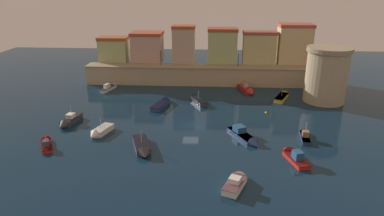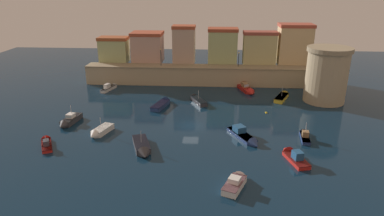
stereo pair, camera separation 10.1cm
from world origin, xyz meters
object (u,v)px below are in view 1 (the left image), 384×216
object	(u,v)px
moored_boat_8	(247,90)
moored_boat_9	(237,182)
moored_boat_2	(283,96)
moored_boat_5	(69,121)
quay_lamp_0	(161,54)
fortress_tower	(326,75)
moored_boat_3	(46,142)
quay_lamp_1	(238,57)
mooring_buoy_0	(266,113)
moored_boat_7	(163,103)
moored_boat_6	(304,135)
moored_boat_4	(293,156)
moored_boat_0	(245,137)
moored_boat_10	(142,148)
moored_boat_1	(197,99)
moored_boat_11	(110,87)
moored_boat_12	(100,132)

from	to	relation	value
moored_boat_8	moored_boat_9	size ratio (longest dim) A/B	1.29
moored_boat_2	moored_boat_9	bearing A→B (deg)	-174.63
moored_boat_5	quay_lamp_0	bearing A→B (deg)	163.07
fortress_tower	moored_boat_3	world-z (taller)	fortress_tower
quay_lamp_1	mooring_buoy_0	distance (m)	18.78
moored_boat_5	quay_lamp_1	bearing A→B (deg)	138.77
quay_lamp_0	moored_boat_7	bearing A→B (deg)	-80.67
quay_lamp_1	moored_boat_6	bearing A→B (deg)	-73.03
fortress_tower	moored_boat_9	xyz separation A→B (m)	(-18.29, -30.24, -4.76)
fortress_tower	moored_boat_4	distance (m)	26.27
quay_lamp_0	moored_boat_2	distance (m)	27.57
quay_lamp_0	moored_boat_9	world-z (taller)	quay_lamp_0
quay_lamp_1	moored_boat_3	bearing A→B (deg)	-132.11
moored_boat_2	moored_boat_5	world-z (taller)	moored_boat_5
moored_boat_0	quay_lamp_1	bearing A→B (deg)	151.53
quay_lamp_1	moored_boat_0	bearing A→B (deg)	-91.10
moored_boat_3	moored_boat_10	bearing A→B (deg)	-121.59
moored_boat_1	moored_boat_11	distance (m)	20.01
moored_boat_10	moored_boat_12	xyz separation A→B (m)	(-7.46, 4.85, 0.00)
moored_boat_6	moored_boat_10	world-z (taller)	moored_boat_6
moored_boat_7	moored_boat_11	size ratio (longest dim) A/B	1.10
moored_boat_5	moored_boat_7	distance (m)	16.90
moored_boat_5	mooring_buoy_0	world-z (taller)	moored_boat_5
moored_boat_0	moored_boat_8	size ratio (longest dim) A/B	1.07
quay_lamp_0	moored_boat_4	xyz separation A→B (m)	(22.14, -33.67, -6.17)
moored_boat_10	moored_boat_9	bearing A→B (deg)	38.58
quay_lamp_1	moored_boat_0	size ratio (longest dim) A/B	0.44
moored_boat_11	fortress_tower	bearing A→B (deg)	-81.32
moored_boat_0	moored_boat_12	world-z (taller)	moored_boat_12
moored_boat_6	moored_boat_9	size ratio (longest dim) A/B	1.05
moored_boat_9	moored_boat_0	bearing A→B (deg)	13.28
quay_lamp_1	moored_boat_2	distance (m)	13.56
moored_boat_9	moored_boat_11	world-z (taller)	moored_boat_11
moored_boat_11	moored_boat_12	distance (m)	23.21
moored_boat_1	moored_boat_12	world-z (taller)	moored_boat_12
moored_boat_10	moored_boat_11	size ratio (longest dim) A/B	1.09
moored_boat_9	moored_boat_11	bearing A→B (deg)	57.56
quay_lamp_1	moored_boat_0	xyz separation A→B (m)	(-0.54, -28.20, -5.86)
moored_boat_5	moored_boat_8	world-z (taller)	moored_boat_5
moored_boat_4	moored_boat_6	size ratio (longest dim) A/B	1.08
quay_lamp_0	moored_boat_5	distance (m)	27.48
moored_boat_4	moored_boat_9	world-z (taller)	moored_boat_4
moored_boat_7	quay_lamp_1	bearing A→B (deg)	-29.99
quay_lamp_0	moored_boat_9	xyz separation A→B (m)	(14.50, -40.39, -6.10)
moored_boat_1	moored_boat_9	distance (m)	29.04
fortress_tower	moored_boat_7	distance (m)	31.09
moored_boat_2	moored_boat_5	xyz separation A→B (m)	(-36.76, -15.28, 0.09)
moored_boat_11	moored_boat_0	bearing A→B (deg)	-115.48
moored_boat_10	moored_boat_8	bearing A→B (deg)	129.87
moored_boat_1	moored_boat_9	size ratio (longest dim) A/B	1.24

